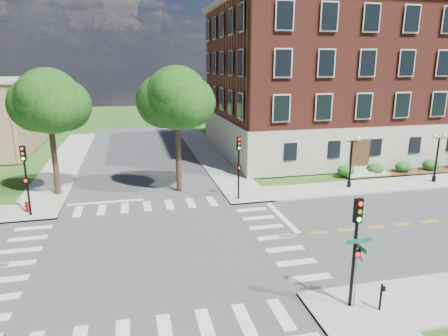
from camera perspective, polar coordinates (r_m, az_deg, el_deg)
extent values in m
plane|color=#294C15|center=(23.09, -10.03, -11.46)|extent=(160.00, 160.00, 0.00)
cube|color=#3D3D3F|center=(23.09, -10.03, -11.45)|extent=(90.00, 12.00, 0.01)
cube|color=#3D3D3F|center=(23.09, -10.03, -11.44)|extent=(12.00, 90.00, 0.01)
cube|color=#9E9B93|center=(38.48, 25.70, -1.89)|extent=(34.00, 3.50, 0.12)
cube|color=#9E9B93|center=(45.69, -2.08, 2.03)|extent=(3.50, 34.00, 0.12)
cube|color=#9E9B93|center=(45.41, -21.65, 0.90)|extent=(3.50, 34.00, 0.12)
cube|color=silver|center=(27.54, 8.28, -6.95)|extent=(0.40, 5.50, 0.00)
cube|color=#A19C8E|center=(50.06, 16.77, 5.05)|extent=(30.00, 20.00, 4.20)
cube|color=maroon|center=(49.43, 17.47, 14.22)|extent=(29.55, 19.70, 11.80)
cube|color=#A19C8E|center=(49.83, 18.05, 21.28)|extent=(30.60, 20.60, 0.50)
cube|color=#472D19|center=(39.65, 18.83, 1.88)|extent=(2.00, 0.10, 2.80)
cylinder|color=#2D2216|center=(33.53, -22.97, 0.50)|extent=(0.44, 0.44, 4.83)
sphere|color=#13360E|center=(32.78, -23.82, 8.77)|extent=(4.90, 4.90, 4.90)
cylinder|color=#2D2216|center=(32.15, -6.52, 1.12)|extent=(0.44, 0.44, 4.93)
sphere|color=#13360E|center=(31.37, -6.78, 9.92)|extent=(4.94, 4.94, 4.94)
cylinder|color=black|center=(17.80, 17.97, -13.05)|extent=(0.14, 0.14, 3.80)
cube|color=black|center=(16.85, 18.62, -5.79)|extent=(0.34, 0.26, 1.00)
cylinder|color=red|center=(16.63, 18.94, -4.87)|extent=(0.18, 0.07, 0.18)
cylinder|color=orange|center=(16.74, 18.85, -5.93)|extent=(0.18, 0.07, 0.18)
cylinder|color=#19E533|center=(16.86, 18.76, -6.99)|extent=(0.18, 0.07, 0.18)
cube|color=black|center=(17.40, 18.44, -11.55)|extent=(0.31, 0.16, 0.30)
cylinder|color=black|center=(29.89, 2.09, -0.97)|extent=(0.14, 0.14, 3.80)
cube|color=black|center=(29.33, 2.14, 3.55)|extent=(0.38, 0.33, 1.00)
cylinder|color=red|center=(29.14, 2.21, 4.14)|extent=(0.19, 0.11, 0.18)
cylinder|color=orange|center=(29.21, 2.20, 3.50)|extent=(0.19, 0.11, 0.18)
cylinder|color=#19E533|center=(29.27, 2.20, 2.87)|extent=(0.19, 0.11, 0.18)
cube|color=black|center=(29.56, 2.20, 0.06)|extent=(0.32, 0.23, 0.30)
cylinder|color=black|center=(29.70, -26.25, -2.62)|extent=(0.14, 0.14, 3.80)
cube|color=black|center=(29.14, -26.78, 1.89)|extent=(0.35, 0.27, 1.00)
cylinder|color=red|center=(28.95, -26.92, 2.47)|extent=(0.19, 0.08, 0.18)
cylinder|color=orange|center=(29.02, -26.84, 1.83)|extent=(0.19, 0.08, 0.18)
cylinder|color=#19E533|center=(29.08, -26.77, 1.20)|extent=(0.19, 0.08, 0.18)
cube|color=black|center=(29.38, -26.46, -1.61)|extent=(0.32, 0.17, 0.30)
cylinder|color=black|center=(34.82, 17.42, -2.20)|extent=(0.32, 0.32, 0.50)
cylinder|color=black|center=(34.40, 17.63, 0.44)|extent=(0.16, 0.16, 3.80)
cube|color=black|center=(33.99, 17.88, 3.62)|extent=(1.00, 0.06, 0.06)
sphere|color=white|center=(33.70, 17.17, 3.93)|extent=(0.36, 0.36, 0.36)
sphere|color=white|center=(34.21, 18.63, 3.97)|extent=(0.36, 0.36, 0.36)
cylinder|color=black|center=(39.25, 27.78, -1.37)|extent=(0.32, 0.32, 0.50)
cylinder|color=black|center=(38.87, 28.07, 0.97)|extent=(0.16, 0.16, 3.80)
cube|color=black|center=(38.52, 28.42, 3.79)|extent=(1.00, 0.06, 0.06)
sphere|color=white|center=(38.16, 27.89, 4.07)|extent=(0.36, 0.36, 0.36)
sphere|color=white|center=(38.82, 29.01, 4.09)|extent=(0.36, 0.36, 0.36)
cylinder|color=gray|center=(17.99, 18.40, -14.05)|extent=(0.07, 0.07, 3.10)
cube|color=#0B5F39|center=(17.35, 18.79, -9.83)|extent=(1.10, 0.03, 0.20)
cube|color=#0B5F39|center=(17.45, 18.72, -10.58)|extent=(0.03, 1.10, 0.20)
cube|color=silver|center=(17.67, 18.74, -11.88)|extent=(0.03, 0.75, 0.25)
cylinder|color=black|center=(18.55, 21.48, -16.78)|extent=(0.10, 0.10, 1.20)
cube|color=black|center=(18.24, 21.84, -15.75)|extent=(0.14, 0.08, 0.22)
cylinder|color=#A40D0C|center=(31.06, -26.24, -5.50)|extent=(0.32, 0.32, 0.10)
cylinder|color=#A40D0C|center=(30.98, -26.29, -5.07)|extent=(0.22, 0.22, 0.60)
sphere|color=#A40D0C|center=(30.88, -26.36, -4.49)|extent=(0.24, 0.24, 0.24)
cylinder|color=#A40D0C|center=(30.96, -26.31, -4.93)|extent=(0.35, 0.12, 0.12)
cylinder|color=#A40D0C|center=(30.96, -26.31, -4.93)|extent=(0.12, 0.35, 0.12)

